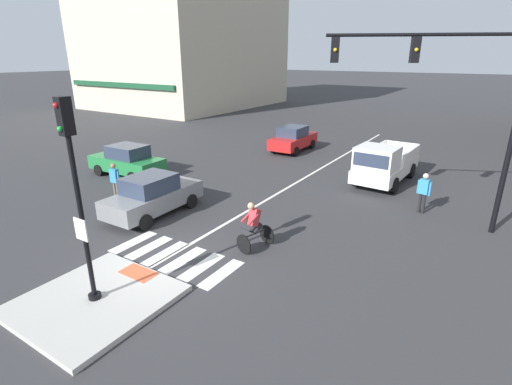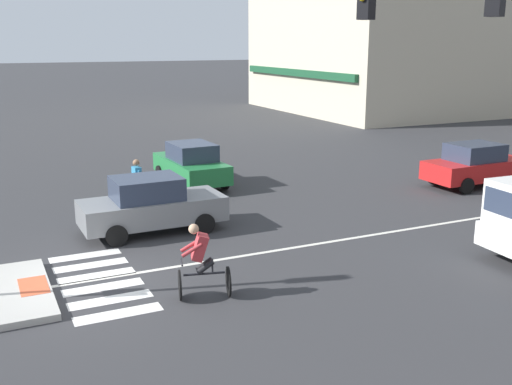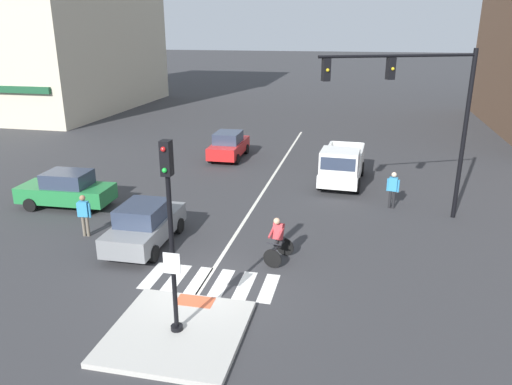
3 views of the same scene
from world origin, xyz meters
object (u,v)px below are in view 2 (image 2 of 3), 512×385
car_grey_westbound_near (151,205)px  pedestrian_at_curb_left (137,180)px  car_green_cross_left (191,164)px  car_red_westbound_distant (476,165)px  cyclist (201,260)px

car_grey_westbound_near → pedestrian_at_curb_left: size_ratio=2.47×
car_green_cross_left → pedestrian_at_curb_left: bearing=-47.5°
car_red_westbound_distant → pedestrian_at_curb_left: bearing=-100.2°
car_grey_westbound_near → pedestrian_at_curb_left: pedestrian_at_curb_left is taller
car_red_westbound_distant → cyclist: size_ratio=2.45×
car_green_cross_left → cyclist: size_ratio=2.47×
car_red_westbound_distant → car_grey_westbound_near: 12.79m
car_grey_westbound_near → car_green_cross_left: (-5.12, 3.01, 0.00)m
cyclist → pedestrian_at_curb_left: 7.64m
car_red_westbound_distant → car_grey_westbound_near: size_ratio=1.00×
car_red_westbound_distant → pedestrian_at_curb_left: pedestrian_at_curb_left is taller
car_red_westbound_distant → car_green_cross_left: same height
car_red_westbound_distant → pedestrian_at_curb_left: 12.72m
car_red_westbound_distant → car_grey_westbound_near: bearing=-88.4°
car_red_westbound_distant → pedestrian_at_curb_left: size_ratio=2.47×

